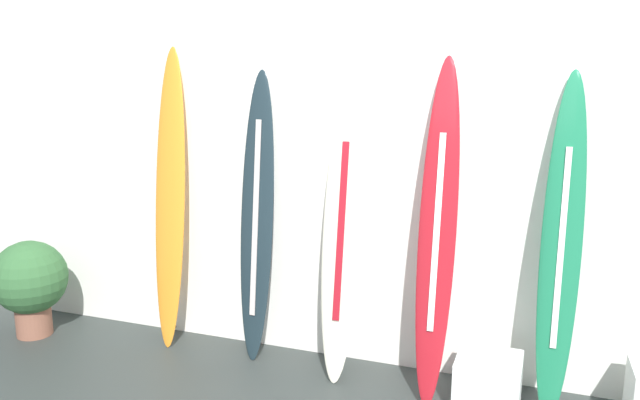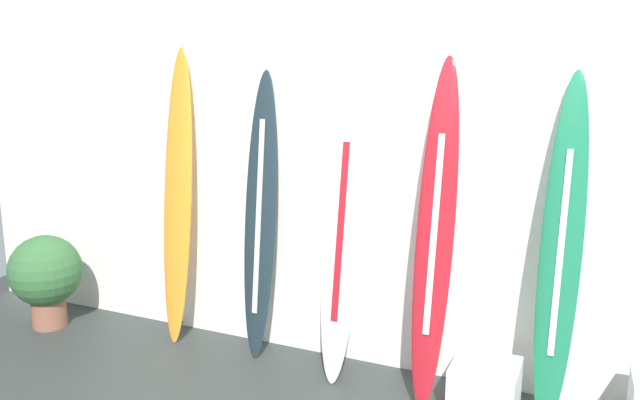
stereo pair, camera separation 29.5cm
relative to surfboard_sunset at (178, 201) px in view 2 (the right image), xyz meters
name	(u,v)px [view 2 (the right image)]	position (x,y,z in m)	size (l,w,h in m)	color
wall_back	(400,160)	(1.56, 0.28, 0.35)	(7.20, 0.20, 2.80)	white
surfboard_sunset	(178,201)	(0.00, 0.00, 0.00)	(0.26, 0.30, 2.13)	orange
surfboard_charcoal	(260,217)	(0.66, 0.02, -0.06)	(0.26, 0.28, 1.97)	#1C2B32
surfboard_ivory	(342,234)	(1.29, -0.04, -0.10)	(0.27, 0.42, 1.93)	silver
surfboard_crimson	(435,234)	(1.89, -0.09, -0.02)	(0.23, 0.48, 2.06)	#AF1822
surfboard_emerald	(560,256)	(2.59, -0.05, -0.08)	(0.24, 0.44, 1.98)	#1D784F
display_block_left	(485,389)	(2.24, -0.17, -0.89)	(0.38, 0.38, 0.32)	white
potted_plant	(46,274)	(-1.08, -0.25, -0.62)	(0.55, 0.55, 0.73)	brown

